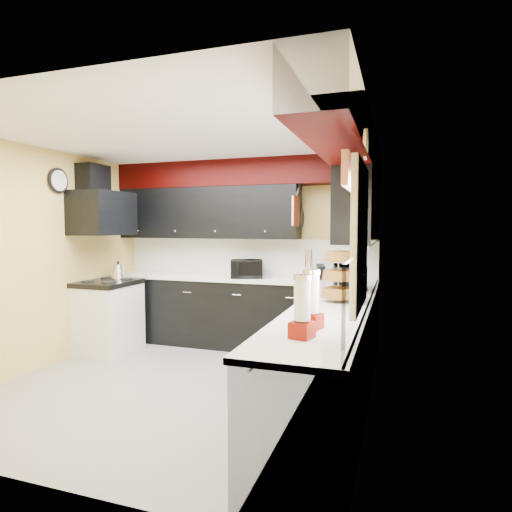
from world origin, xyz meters
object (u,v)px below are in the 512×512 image
Objects in this scene: toaster_oven at (247,269)px; kettle at (118,271)px; microwave at (350,277)px; knife_block at (320,272)px; utensil_crock at (309,274)px.

toaster_oven is 1.74m from kettle.
microwave is 0.86m from knife_block.
utensil_crock is (0.81, 0.06, -0.04)m from toaster_oven.
microwave is 0.92m from utensil_crock.
kettle reaches higher than utensil_crock.
toaster_oven is 2.65× the size of utensil_crock.
utensil_crock is 0.15m from knife_block.
utensil_crock is 2.55m from kettle.
kettle is (-2.50, -0.48, -0.01)m from utensil_crock.
toaster_oven is at bearing -175.99° from utensil_crock.
toaster_oven reaches higher than knife_block.
toaster_oven is 0.82m from utensil_crock.
microwave is at bearing -49.92° from utensil_crock.
knife_block is at bearing 10.96° from kettle.
toaster_oven is 2.17× the size of knife_block.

